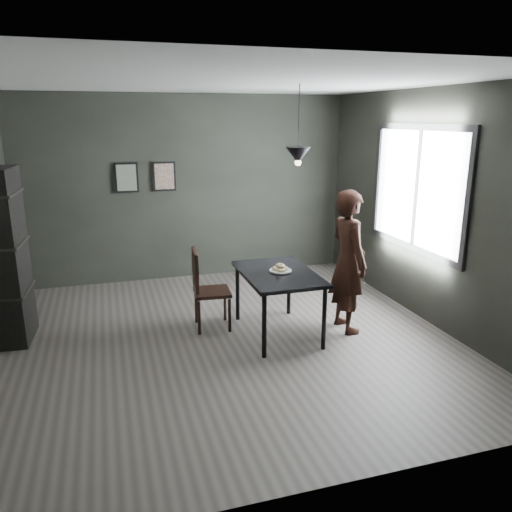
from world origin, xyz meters
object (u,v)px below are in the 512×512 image
object	(u,v)px
woman	(348,261)
shelf_unit	(5,257)
cafe_table	(278,279)
pendant_lamp	(298,155)
white_plate	(280,271)
wood_chair	(205,284)

from	to	relation	value
woman	shelf_unit	bearing A→B (deg)	74.99
shelf_unit	cafe_table	bearing A→B (deg)	-9.77
shelf_unit	pendant_lamp	bearing A→B (deg)	-6.99
white_plate	woman	size ratio (longest dim) A/B	0.14
cafe_table	pendant_lamp	distance (m)	1.41
white_plate	cafe_table	bearing A→B (deg)	-152.35
woman	shelf_unit	size ratio (longest dim) A/B	0.86
shelf_unit	white_plate	bearing A→B (deg)	-9.31
shelf_unit	pendant_lamp	xyz separation A→B (m)	(3.17, -0.62, 1.08)
woman	wood_chair	world-z (taller)	woman
pendant_lamp	shelf_unit	bearing A→B (deg)	168.91
cafe_table	shelf_unit	distance (m)	3.02
cafe_table	wood_chair	xyz separation A→B (m)	(-0.78, 0.40, -0.12)
woman	shelf_unit	world-z (taller)	shelf_unit
cafe_table	shelf_unit	bearing A→B (deg)	166.12
white_plate	shelf_unit	size ratio (longest dim) A/B	0.12
cafe_table	woman	world-z (taller)	woman
white_plate	wood_chair	bearing A→B (deg)	154.48
woman	pendant_lamp	distance (m)	1.36
white_plate	woman	bearing A→B (deg)	-8.72
cafe_table	white_plate	xyz separation A→B (m)	(0.03, 0.02, 0.08)
wood_chair	cafe_table	bearing A→B (deg)	-22.78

